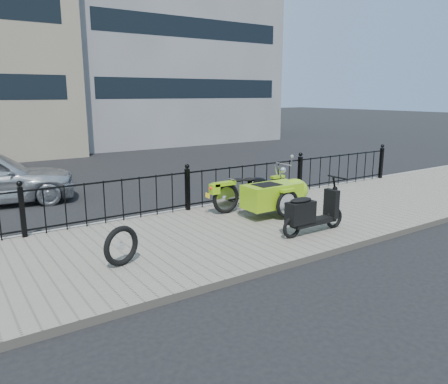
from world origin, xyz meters
TOP-DOWN VIEW (x-y plane):
  - ground at (0.00, 0.00)m, footprint 120.00×120.00m
  - sidewalk at (0.00, -0.50)m, footprint 30.00×3.80m
  - curb at (0.00, 1.44)m, footprint 30.00×0.10m
  - iron_fence at (0.00, 1.30)m, footprint 14.11×0.11m
  - building_grey at (7.00, 16.99)m, footprint 12.00×8.01m
  - motorcycle_sidecar at (1.44, -0.05)m, footprint 2.28×1.48m
  - scooter at (1.07, -1.55)m, footprint 1.55×0.45m
  - spare_tire at (-2.49, -1.05)m, footprint 0.64×0.27m

SIDE VIEW (x-z plane):
  - ground at x=0.00m, z-range 0.00..0.00m
  - sidewalk at x=0.00m, z-range 0.00..0.12m
  - curb at x=0.00m, z-range 0.00..0.12m
  - spare_tire at x=-2.49m, z-range 0.12..0.76m
  - scooter at x=1.07m, z-range 0.00..1.05m
  - iron_fence at x=0.00m, z-range 0.05..1.12m
  - motorcycle_sidecar at x=1.44m, z-range 0.10..1.09m
  - building_grey at x=7.00m, z-range 0.00..15.00m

